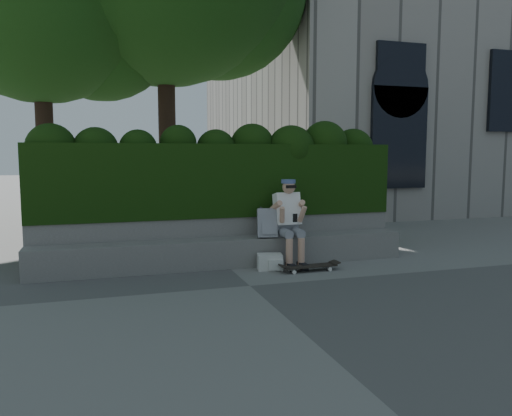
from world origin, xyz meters
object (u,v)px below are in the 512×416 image
object	(u,v)px
person	(288,219)
backpack_ground	(270,262)
backpack_plaid	(267,223)
skateboard	(310,266)

from	to	relation	value
person	backpack_ground	bearing A→B (deg)	-148.77
person	backpack_ground	size ratio (longest dim) A/B	3.65
backpack_plaid	backpack_ground	world-z (taller)	backpack_plaid
skateboard	backpack_plaid	xyz separation A→B (m)	(-0.48, 0.60, 0.61)
skateboard	backpack_plaid	distance (m)	0.98
skateboard	backpack_ground	bearing A→B (deg)	151.19
skateboard	person	bearing A→B (deg)	104.56
backpack_ground	skateboard	bearing A→B (deg)	-15.35
skateboard	backpack_plaid	world-z (taller)	backpack_plaid
person	backpack_plaid	size ratio (longest dim) A/B	2.97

